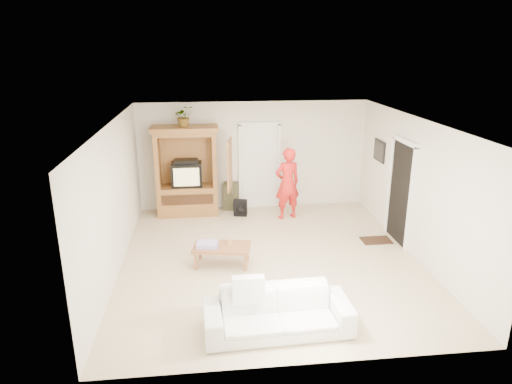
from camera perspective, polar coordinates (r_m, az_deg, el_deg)
floor at (r=8.71m, az=1.78°, el=-8.39°), size 6.00×6.00×0.00m
ceiling at (r=7.90m, az=1.96°, el=8.75°), size 6.00×6.00×0.00m
wall_back at (r=11.08m, az=-0.35°, el=4.58°), size 5.50×0.00×5.50m
wall_front at (r=5.49m, az=6.39°, el=-9.99°), size 5.50×0.00×5.50m
wall_left at (r=8.29m, az=-17.30°, el=-0.89°), size 0.00×6.00×6.00m
wall_right at (r=9.01m, az=19.44°, el=0.39°), size 0.00×6.00×6.00m
armoire at (r=10.80m, az=-8.51°, el=1.88°), size 1.82×1.14×2.10m
door_back at (r=11.14m, az=0.43°, el=3.16°), size 0.85×0.05×2.04m
doorway_right at (r=9.60m, az=17.63°, el=-0.14°), size 0.05×0.90×2.04m
framed_picture at (r=10.61m, az=15.18°, el=5.01°), size 0.03×0.60×0.48m
doormat at (r=9.79m, az=14.78°, el=-5.85°), size 0.60×0.40×0.02m
plant at (r=10.47m, az=-9.00°, el=9.34°), size 0.51×0.47×0.47m
man at (r=10.46m, az=3.94°, el=1.06°), size 0.69×0.55×1.67m
sofa at (r=6.59m, az=2.71°, el=-14.76°), size 2.09×0.89×0.60m
coffee_table at (r=8.38m, az=-4.29°, el=-7.02°), size 1.11×0.73×0.38m
towel at (r=8.34m, az=-6.11°, el=-6.52°), size 0.41×0.32×0.08m
candle at (r=8.38m, az=-3.36°, el=-6.23°), size 0.08×0.08×0.10m
backpack_black at (r=10.75m, az=-1.96°, el=-2.04°), size 0.34×0.24×0.38m
backpack_olive at (r=11.16m, az=-3.15°, el=-0.49°), size 0.40×0.32×0.68m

